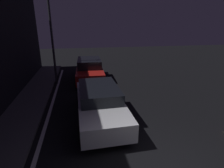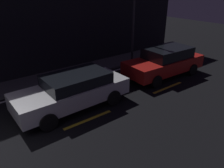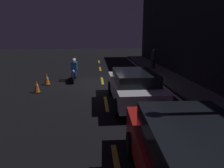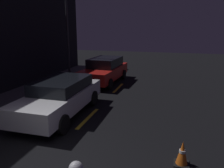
# 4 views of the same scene
# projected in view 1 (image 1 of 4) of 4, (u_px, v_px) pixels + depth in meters

# --- Properties ---
(lane_dash_d) EXTENTS (2.00, 0.14, 0.01)m
(lane_dash_d) POSITION_uv_depth(u_px,v_px,m) (126.00, 116.00, 7.63)
(lane_dash_d) COLOR gold
(lane_dash_d) RESTS_ON ground
(lane_dash_e) EXTENTS (2.00, 0.14, 0.01)m
(lane_dash_e) POSITION_uv_depth(u_px,v_px,m) (108.00, 84.00, 11.82)
(lane_dash_e) COLOR gold
(lane_dash_e) RESTS_ON ground
(sedan_white) EXTENTS (4.54, 1.92, 1.40)m
(sedan_white) POSITION_uv_depth(u_px,v_px,m) (100.00, 102.00, 7.23)
(sedan_white) COLOR silver
(sedan_white) RESTS_ON ground
(taxi_red) EXTENTS (4.55, 2.04, 1.53)m
(taxi_red) POSITION_uv_depth(u_px,v_px,m) (89.00, 70.00, 12.34)
(taxi_red) COLOR red
(taxi_red) RESTS_ON ground
(street_lamp) EXTENTS (0.28, 0.28, 5.76)m
(street_lamp) POSITION_uv_depth(u_px,v_px,m) (52.00, 34.00, 10.87)
(street_lamp) COLOR #333338
(street_lamp) RESTS_ON ground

